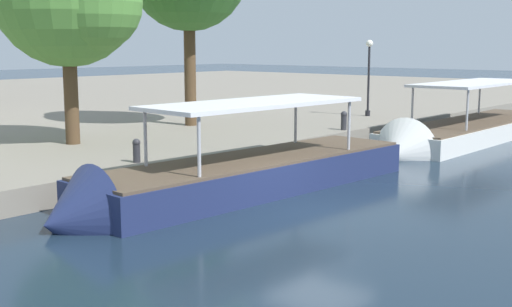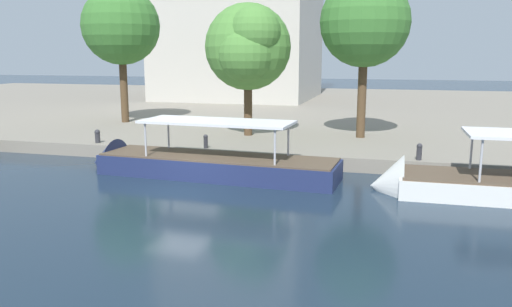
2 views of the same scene
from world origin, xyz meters
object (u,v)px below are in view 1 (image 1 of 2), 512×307
at_px(tour_boat_2, 463,136).
at_px(lamp_post, 369,71).
at_px(tour_boat_1, 232,183).
at_px(mooring_bollard_2, 137,150).
at_px(mooring_bollard_1, 344,120).

relative_size(tour_boat_2, lamp_post, 3.68).
bearing_deg(tour_boat_1, lamp_post, -158.52).
bearing_deg(mooring_bollard_2, lamp_post, 6.80).
height_order(mooring_bollard_1, lamp_post, lamp_post).
bearing_deg(mooring_bollard_2, tour_boat_1, -74.43).
distance_m(tour_boat_2, lamp_post, 6.72).
bearing_deg(tour_boat_2, lamp_post, -101.73).
relative_size(mooring_bollard_1, mooring_bollard_2, 1.09).
bearing_deg(tour_boat_2, mooring_bollard_1, -36.97).
xyz_separation_m(mooring_bollard_1, lamp_post, (5.96, 2.43, 1.96)).
height_order(mooring_bollard_2, lamp_post, lamp_post).
xyz_separation_m(tour_boat_2, mooring_bollard_1, (-4.76, 3.54, 0.89)).
height_order(tour_boat_2, mooring_bollard_2, tour_boat_2).
distance_m(mooring_bollard_2, lamp_post, 17.74).
xyz_separation_m(mooring_bollard_1, mooring_bollard_2, (-11.54, 0.34, -0.04)).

